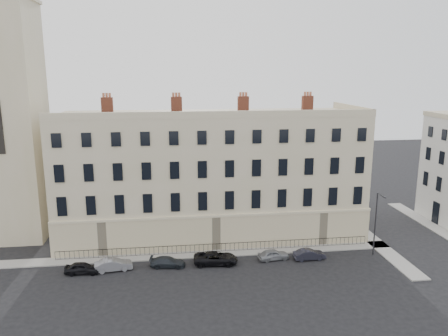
{
  "coord_description": "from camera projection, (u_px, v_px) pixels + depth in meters",
  "views": [
    {
      "loc": [
        -11.09,
        -40.22,
        19.99
      ],
      "look_at": [
        -4.59,
        10.0,
        8.68
      ],
      "focal_mm": 35.0,
      "sensor_mm": 36.0,
      "label": 1
    }
  ],
  "objects": [
    {
      "name": "streetlamp",
      "position": [
        376.0,
        221.0,
        47.59
      ],
      "size": [
        0.37,
        1.54,
        7.13
      ],
      "rotation": [
        0.0,
        0.0,
        -0.15
      ],
      "color": "#2A292E",
      "rests_on": "ground"
    },
    {
      "name": "terrace",
      "position": [
        211.0,
        174.0,
        53.87
      ],
      "size": [
        36.22,
        12.22,
        17.0
      ],
      "color": "#C4B992",
      "rests_on": "ground"
    },
    {
      "name": "church_tower",
      "position": [
        2.0,
        83.0,
        50.39
      ],
      "size": [
        8.0,
        8.13,
        44.0
      ],
      "color": "#C4B992",
      "rests_on": "ground"
    },
    {
      "name": "pavement_east_return",
      "position": [
        367.0,
        235.0,
        54.03
      ],
      "size": [
        2.0,
        24.0,
        0.12
      ],
      "primitive_type": "cube",
      "color": "gray",
      "rests_on": "ground"
    },
    {
      "name": "car_f",
      "position": [
        309.0,
        254.0,
        47.18
      ],
      "size": [
        3.52,
        1.37,
        1.14
      ],
      "primitive_type": "imported",
      "rotation": [
        0.0,
        0.0,
        1.62
      ],
      "color": "#20202B",
      "rests_on": "ground"
    },
    {
      "name": "car_c",
      "position": [
        168.0,
        262.0,
        45.41
      ],
      "size": [
        3.84,
        1.98,
        1.07
      ],
      "primitive_type": "imported",
      "rotation": [
        0.0,
        0.0,
        1.43
      ],
      "color": "#21262D",
      "rests_on": "ground"
    },
    {
      "name": "pavement_terrace",
      "position": [
        181.0,
        255.0,
        48.24
      ],
      "size": [
        48.0,
        2.0,
        0.12
      ],
      "primitive_type": "cube",
      "color": "gray",
      "rests_on": "ground"
    },
    {
      "name": "pavement_adjacent",
      "position": [
        432.0,
        226.0,
        57.21
      ],
      "size": [
        2.0,
        20.0,
        0.12
      ],
      "primitive_type": "cube",
      "color": "gray",
      "rests_on": "ground"
    },
    {
      "name": "car_e",
      "position": [
        273.0,
        255.0,
        47.13
      ],
      "size": [
        3.53,
        1.79,
        1.15
      ],
      "primitive_type": "imported",
      "rotation": [
        0.0,
        0.0,
        1.7
      ],
      "color": "gray",
      "rests_on": "ground"
    },
    {
      "name": "ground",
      "position": [
        281.0,
        270.0,
        44.67
      ],
      "size": [
        160.0,
        160.0,
        0.0
      ],
      "primitive_type": "plane",
      "color": "black",
      "rests_on": "ground"
    },
    {
      "name": "car_b",
      "position": [
        113.0,
        265.0,
        44.57
      ],
      "size": [
        3.93,
        1.86,
        1.25
      ],
      "primitive_type": "imported",
      "rotation": [
        0.0,
        0.0,
        1.72
      ],
      "color": "gray",
      "rests_on": "ground"
    },
    {
      "name": "car_a",
      "position": [
        82.0,
        268.0,
        43.9
      ],
      "size": [
        3.53,
        1.6,
        1.18
      ],
      "primitive_type": "imported",
      "rotation": [
        0.0,
        0.0,
        1.51
      ],
      "color": "black",
      "rests_on": "ground"
    },
    {
      "name": "railings",
      "position": [
        217.0,
        248.0,
        49.02
      ],
      "size": [
        35.0,
        0.04,
        0.96
      ],
      "color": "black",
      "rests_on": "ground"
    },
    {
      "name": "car_d",
      "position": [
        216.0,
        258.0,
        46.07
      ],
      "size": [
        4.81,
        2.51,
        1.29
      ],
      "primitive_type": "imported",
      "rotation": [
        0.0,
        0.0,
        1.49
      ],
      "color": "black",
      "rests_on": "ground"
    }
  ]
}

